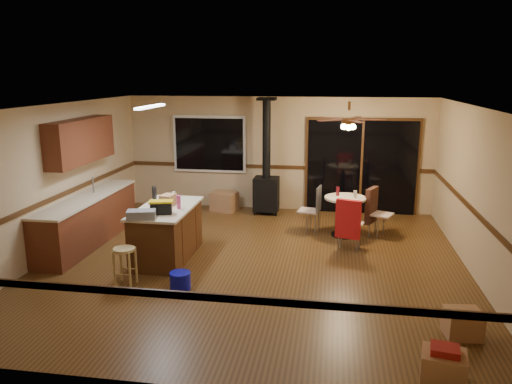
% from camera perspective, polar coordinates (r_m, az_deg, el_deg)
% --- Properties ---
extents(floor, '(7.00, 7.00, 0.00)m').
position_cam_1_polar(floor, '(8.50, -0.32, -8.03)').
color(floor, '#4E3115').
rests_on(floor, ground).
extents(ceiling, '(7.00, 7.00, 0.00)m').
position_cam_1_polar(ceiling, '(7.93, -0.34, 9.75)').
color(ceiling, silver).
rests_on(ceiling, ground).
extents(wall_back, '(7.00, 0.00, 7.00)m').
position_cam_1_polar(wall_back, '(11.52, 2.50, 4.37)').
color(wall_back, tan).
rests_on(wall_back, ground).
extents(wall_front, '(7.00, 0.00, 7.00)m').
position_cam_1_polar(wall_front, '(4.84, -7.13, -8.59)').
color(wall_front, tan).
rests_on(wall_front, ground).
extents(wall_left, '(0.00, 7.00, 7.00)m').
position_cam_1_polar(wall_left, '(9.33, -22.06, 1.25)').
color(wall_left, tan).
rests_on(wall_left, ground).
extents(wall_right, '(0.00, 7.00, 7.00)m').
position_cam_1_polar(wall_right, '(8.31, 24.22, -0.34)').
color(wall_right, tan).
rests_on(wall_right, ground).
extents(chair_rail, '(7.00, 7.00, 0.08)m').
position_cam_1_polar(chair_rail, '(8.19, -0.33, -1.50)').
color(chair_rail, '#402510').
rests_on(chair_rail, ground).
extents(window, '(1.72, 0.10, 1.32)m').
position_cam_1_polar(window, '(11.73, -5.34, 5.47)').
color(window, black).
rests_on(window, ground).
extents(sliding_door, '(2.52, 0.10, 2.10)m').
position_cam_1_polar(sliding_door, '(11.46, 11.95, 2.77)').
color(sliding_door, black).
rests_on(sliding_door, ground).
extents(lower_cabinets, '(0.60, 3.00, 0.86)m').
position_cam_1_polar(lower_cabinets, '(9.81, -18.63, -3.15)').
color(lower_cabinets, '#5C2917').
rests_on(lower_cabinets, ground).
extents(countertop, '(0.64, 3.04, 0.04)m').
position_cam_1_polar(countertop, '(9.70, -18.83, -0.60)').
color(countertop, beige).
rests_on(countertop, lower_cabinets).
extents(upper_cabinets, '(0.35, 2.00, 0.80)m').
position_cam_1_polar(upper_cabinets, '(9.75, -19.39, 5.54)').
color(upper_cabinets, '#5C2917').
rests_on(upper_cabinets, ground).
extents(kitchen_island, '(0.88, 1.68, 0.90)m').
position_cam_1_polar(kitchen_island, '(8.70, -10.15, -4.56)').
color(kitchen_island, '#482712').
rests_on(kitchen_island, ground).
extents(wood_stove, '(0.55, 0.50, 2.52)m').
position_cam_1_polar(wood_stove, '(11.21, 1.19, 1.16)').
color(wood_stove, black).
rests_on(wood_stove, ground).
extents(ceiling_fan, '(0.24, 0.24, 0.55)m').
position_cam_1_polar(ceiling_fan, '(9.54, 10.54, 7.81)').
color(ceiling_fan, brown).
rests_on(ceiling_fan, ceiling).
extents(fluorescent_strip, '(0.10, 1.20, 0.04)m').
position_cam_1_polar(fluorescent_strip, '(8.69, -11.97, 9.52)').
color(fluorescent_strip, white).
rests_on(fluorescent_strip, ceiling).
extents(toolbox_grey, '(0.48, 0.35, 0.14)m').
position_cam_1_polar(toolbox_grey, '(7.96, -12.98, -2.52)').
color(toolbox_grey, slate).
rests_on(toolbox_grey, kitchen_island).
extents(toolbox_black, '(0.37, 0.26, 0.19)m').
position_cam_1_polar(toolbox_black, '(8.17, -10.78, -1.83)').
color(toolbox_black, black).
rests_on(toolbox_black, kitchen_island).
extents(toolbox_yellow_lid, '(0.42, 0.29, 0.03)m').
position_cam_1_polar(toolbox_yellow_lid, '(8.14, -10.82, -1.09)').
color(toolbox_yellow_lid, gold).
rests_on(toolbox_yellow_lid, toolbox_black).
extents(box_on_island, '(0.26, 0.31, 0.18)m').
position_cam_1_polar(box_on_island, '(8.69, -10.01, -0.88)').
color(box_on_island, '#9D6D46').
rests_on(box_on_island, kitchen_island).
extents(bottle_dark, '(0.10, 0.10, 0.28)m').
position_cam_1_polar(bottle_dark, '(8.96, -11.54, -0.22)').
color(bottle_dark, black).
rests_on(bottle_dark, kitchen_island).
extents(bottle_pink, '(0.09, 0.09, 0.22)m').
position_cam_1_polar(bottle_pink, '(8.43, -8.84, -1.14)').
color(bottle_pink, '#D84C8C').
rests_on(bottle_pink, kitchen_island).
extents(bottle_white, '(0.07, 0.07, 0.18)m').
position_cam_1_polar(bottle_white, '(8.89, -9.38, -0.55)').
color(bottle_white, white).
rests_on(bottle_white, kitchen_island).
extents(bar_stool, '(0.37, 0.37, 0.59)m').
position_cam_1_polar(bar_stool, '(7.77, -14.72, -8.27)').
color(bar_stool, tan).
rests_on(bar_stool, floor).
extents(blue_bucket, '(0.32, 0.32, 0.26)m').
position_cam_1_polar(blue_bucket, '(7.55, -8.65, -9.98)').
color(blue_bucket, '#0C0FAE').
rests_on(blue_bucket, floor).
extents(dining_table, '(0.80, 0.80, 0.78)m').
position_cam_1_polar(dining_table, '(9.84, 10.13, -2.01)').
color(dining_table, black).
rests_on(dining_table, ground).
extents(glass_red, '(0.08, 0.08, 0.17)m').
position_cam_1_polar(glass_red, '(9.85, 9.33, 0.09)').
color(glass_red, '#590C14').
rests_on(glass_red, dining_table).
extents(glass_cream, '(0.07, 0.07, 0.15)m').
position_cam_1_polar(glass_cream, '(9.72, 11.27, -0.26)').
color(glass_cream, beige).
rests_on(glass_cream, dining_table).
extents(chair_left, '(0.47, 0.46, 0.51)m').
position_cam_1_polar(chair_left, '(9.91, 6.69, -1.41)').
color(chair_left, '#C1A38F').
rests_on(chair_left, ground).
extents(chair_near, '(0.53, 0.56, 0.70)m').
position_cam_1_polar(chair_near, '(8.98, 10.53, -3.05)').
color(chair_near, '#C1A38F').
rests_on(chair_near, ground).
extents(chair_right, '(0.59, 0.57, 0.70)m').
position_cam_1_polar(chair_right, '(9.97, 13.20, -1.53)').
color(chair_right, '#C1A38F').
rests_on(chair_right, ground).
extents(box_under_window, '(0.65, 0.57, 0.44)m').
position_cam_1_polar(box_under_window, '(11.55, -3.65, -1.10)').
color(box_under_window, '#9D6D46').
rests_on(box_under_window, floor).
extents(box_corner_a, '(0.50, 0.44, 0.33)m').
position_cam_1_polar(box_corner_a, '(5.74, 20.63, -18.29)').
color(box_corner_a, '#9D6D46').
rests_on(box_corner_a, floor).
extents(box_corner_b, '(0.45, 0.40, 0.33)m').
position_cam_1_polar(box_corner_b, '(6.70, 22.54, -13.70)').
color(box_corner_b, '#9D6D46').
rests_on(box_corner_b, floor).
extents(box_small_red, '(0.32, 0.28, 0.07)m').
position_cam_1_polar(box_small_red, '(5.64, 20.80, -16.51)').
color(box_small_red, maroon).
rests_on(box_small_red, box_corner_a).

